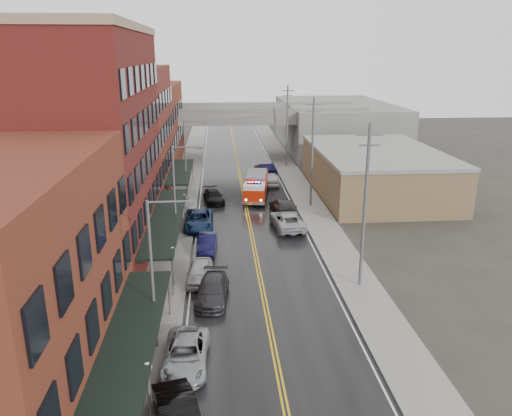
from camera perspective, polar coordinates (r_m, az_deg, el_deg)
road at (r=50.53m, az=-0.79°, el=-1.66°), size 11.00×160.00×0.02m
sidewalk_left at (r=50.61m, az=-9.07°, el=-1.78°), size 3.00×160.00×0.15m
sidewalk_right at (r=51.46m, az=7.35°, el=-1.37°), size 3.00×160.00×0.15m
curb_left at (r=50.50m, az=-7.21°, el=-1.74°), size 0.30×160.00×0.15m
curb_right at (r=51.16m, az=5.54°, el=-1.42°), size 0.30×160.00×0.15m
brick_building_b at (r=42.63m, az=-18.47°, el=6.36°), size 9.00×20.00×18.00m
brick_building_c at (r=59.76m, az=-14.46°, el=8.19°), size 9.00×15.00×15.00m
brick_building_far at (r=77.09m, az=-12.22°, el=9.18°), size 9.00×20.00×12.00m
tan_building at (r=62.31m, az=13.47°, el=3.92°), size 14.00×22.00×5.00m
right_far_block at (r=91.01m, az=9.08°, el=9.29°), size 18.00×30.00×8.00m
awning_0 at (r=25.94m, az=-14.22°, el=-14.62°), size 2.60×16.00×3.09m
awning_1 at (r=43.10m, az=-10.20°, el=-1.17°), size 2.60×18.00×3.09m
awning_2 at (r=59.89m, az=-8.64°, el=4.15°), size 2.60×13.00×3.09m
globe_lamp_0 at (r=24.50m, az=-12.24°, el=-18.48°), size 0.44×0.44×3.12m
globe_lamp_1 at (r=36.70m, az=-9.46°, el=-5.61°), size 0.44×0.44×3.12m
globe_lamp_2 at (r=49.86m, az=-8.16°, el=0.67°), size 0.44×0.44×3.12m
street_lamp_0 at (r=28.29m, az=-11.36°, el=-6.57°), size 2.64×0.22×9.00m
street_lamp_1 at (r=43.33m, az=-8.99°, el=2.03°), size 2.64×0.22×9.00m
street_lamp_2 at (r=58.88m, az=-7.85°, el=6.15°), size 2.64×0.22×9.00m
utility_pole_0 at (r=35.71m, az=12.34°, el=0.38°), size 1.80×0.24×12.00m
utility_pole_1 at (r=54.61m, az=6.45°, el=6.52°), size 1.80×0.24×12.00m
utility_pole_2 at (r=74.09m, az=3.58°, el=9.45°), size 1.80×0.24×12.00m
overpass at (r=80.42m, az=-2.29°, el=9.87°), size 40.00×10.00×7.50m
fire_truck at (r=58.46m, az=-0.01°, el=2.56°), size 4.01×8.03×2.83m
parked_car_left_2 at (r=28.65m, az=-8.04°, el=-16.22°), size 2.63×5.33×1.45m
parked_car_left_3 at (r=35.11m, az=-5.02°, el=-9.35°), size 2.62×5.33×1.49m
parked_car_left_4 at (r=37.94m, az=-6.46°, el=-7.27°), size 2.09×4.50×1.49m
parked_car_left_5 at (r=43.46m, az=-5.58°, el=-4.00°), size 1.75×4.40×1.42m
parked_car_left_6 at (r=49.09m, az=-6.54°, el=-1.36°), size 2.73×5.87×1.63m
parked_car_left_7 at (r=57.28m, az=-4.86°, el=1.32°), size 2.75×5.10×1.40m
parked_car_right_0 at (r=48.74m, az=3.58°, el=-1.40°), size 3.27×6.20×1.66m
parked_car_right_1 at (r=53.44m, az=3.07°, el=0.24°), size 2.58×5.45×1.54m
parked_car_right_2 at (r=64.75m, az=1.71°, el=3.37°), size 1.95×4.83×1.64m
parked_car_right_3 at (r=70.16m, az=1.08°, el=4.48°), size 2.88×5.27×1.65m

